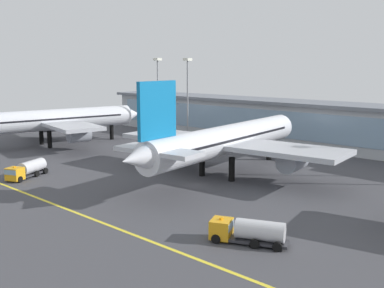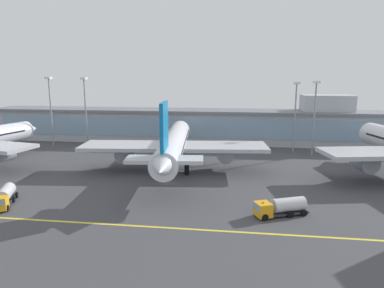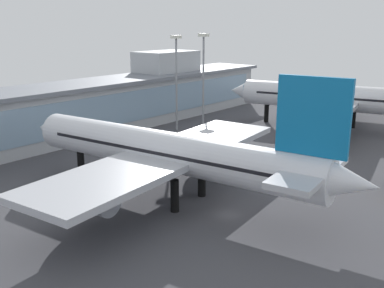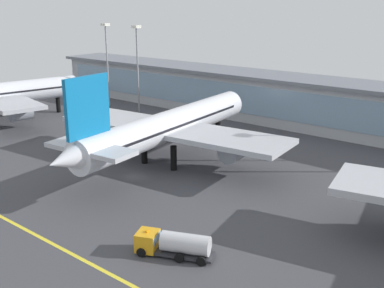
{
  "view_description": "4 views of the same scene",
  "coord_description": "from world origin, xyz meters",
  "px_view_note": "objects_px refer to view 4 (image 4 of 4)",
  "views": [
    {
      "loc": [
        50.28,
        -55.53,
        20.22
      ],
      "look_at": [
        -9.96,
        10.1,
        4.76
      ],
      "focal_mm": 42.26,
      "sensor_mm": 36.0,
      "label": 1
    },
    {
      "loc": [
        14.52,
        -69.59,
        22.39
      ],
      "look_at": [
        3.5,
        10.18,
        6.66
      ],
      "focal_mm": 32.23,
      "sensor_mm": 36.0,
      "label": 2
    },
    {
      "loc": [
        -43.23,
        -29.34,
        23.34
      ],
      "look_at": [
        6.55,
        11.49,
        5.91
      ],
      "focal_mm": 41.67,
      "sensor_mm": 36.0,
      "label": 3
    },
    {
      "loc": [
        53.15,
        -50.17,
        27.69
      ],
      "look_at": [
        3.09,
        11.24,
        3.64
      ],
      "focal_mm": 43.66,
      "sensor_mm": 36.0,
      "label": 4
    }
  ],
  "objects_px": {
    "fuel_tanker_truck": "(172,243)",
    "apron_light_mast_west": "(137,56)",
    "apron_light_mast_centre": "(107,52)",
    "airliner_near_right": "(169,127)"
  },
  "relations": [
    {
      "from": "fuel_tanker_truck",
      "to": "apron_light_mast_west",
      "type": "distance_m",
      "value": 75.8
    },
    {
      "from": "fuel_tanker_truck",
      "to": "apron_light_mast_centre",
      "type": "bearing_deg",
      "value": -59.62
    },
    {
      "from": "apron_light_mast_west",
      "to": "apron_light_mast_centre",
      "type": "bearing_deg",
      "value": 179.25
    },
    {
      "from": "apron_light_mast_centre",
      "to": "airliner_near_right",
      "type": "bearing_deg",
      "value": -29.28
    },
    {
      "from": "fuel_tanker_truck",
      "to": "apron_light_mast_centre",
      "type": "height_order",
      "value": "apron_light_mast_centre"
    },
    {
      "from": "fuel_tanker_truck",
      "to": "apron_light_mast_centre",
      "type": "distance_m",
      "value": 85.11
    },
    {
      "from": "fuel_tanker_truck",
      "to": "apron_light_mast_west",
      "type": "bearing_deg",
      "value": -64.98
    },
    {
      "from": "airliner_near_right",
      "to": "apron_light_mast_centre",
      "type": "relative_size",
      "value": 2.4
    },
    {
      "from": "fuel_tanker_truck",
      "to": "apron_light_mast_centre",
      "type": "xyz_separation_m",
      "value": [
        -67.69,
        49.85,
        13.27
      ]
    },
    {
      "from": "apron_light_mast_west",
      "to": "apron_light_mast_centre",
      "type": "distance_m",
      "value": 11.99
    }
  ]
}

